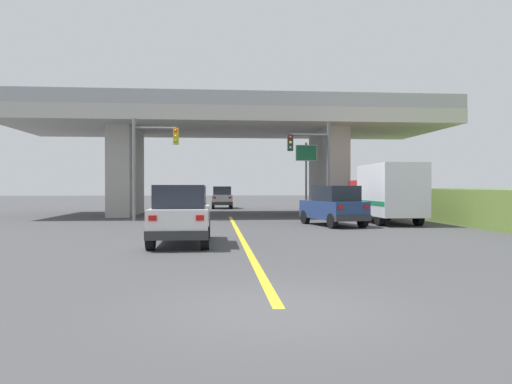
{
  "coord_description": "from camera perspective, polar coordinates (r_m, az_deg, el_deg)",
  "views": [
    {
      "loc": [
        -1.03,
        -7.69,
        1.95
      ],
      "look_at": [
        0.99,
        15.92,
        1.72
      ],
      "focal_mm": 34.23,
      "sensor_mm": 36.0,
      "label": 1
    }
  ],
  "objects": [
    {
      "name": "lane_divider_stripe",
      "position": [
        20.02,
        -1.92,
        -5.01
      ],
      "size": [
        0.2,
        24.41,
        0.01
      ],
      "primitive_type": "cube",
      "color": "yellow",
      "rests_on": "ground"
    },
    {
      "name": "sedan_oncoming",
      "position": [
        45.15,
        -4.0,
        -0.63
      ],
      "size": [
        1.88,
        4.35,
        2.02
      ],
      "color": "silver",
      "rests_on": "ground"
    },
    {
      "name": "traffic_signal_farside",
      "position": [
        29.11,
        -12.46,
        4.21
      ],
      "size": [
        2.66,
        0.36,
        5.96
      ],
      "color": "slate",
      "rests_on": "ground"
    },
    {
      "name": "box_truck",
      "position": [
        27.35,
        14.99,
        -0.08
      ],
      "size": [
        2.33,
        6.57,
        3.16
      ],
      "color": "red",
      "rests_on": "ground"
    },
    {
      "name": "overpass_bridge",
      "position": [
        35.01,
        -3.19,
        6.42
      ],
      "size": [
        29.71,
        10.78,
        7.82
      ],
      "color": "#B7B5AD",
      "rests_on": "ground"
    },
    {
      "name": "suv_lead",
      "position": [
        16.9,
        -8.72,
        -2.61
      ],
      "size": [
        1.93,
        4.59,
        2.02
      ],
      "color": "silver",
      "rests_on": "ground"
    },
    {
      "name": "highway_sign",
      "position": [
        33.19,
        5.9,
        3.46
      ],
      "size": [
        1.46,
        0.17,
        4.97
      ],
      "color": "slate",
      "rests_on": "ground"
    },
    {
      "name": "ground",
      "position": [
        34.89,
        -3.19,
        -2.64
      ],
      "size": [
        160.0,
        160.0,
        0.0
      ],
      "primitive_type": "plane",
      "color": "#424244"
    },
    {
      "name": "suv_crossing",
      "position": [
        24.9,
        9.05,
        -1.6
      ],
      "size": [
        2.77,
        4.59,
        2.02
      ],
      "rotation": [
        0.0,
        0.0,
        0.23
      ],
      "color": "navy",
      "rests_on": "ground"
    },
    {
      "name": "traffic_signal_nearside",
      "position": [
        28.96,
        6.93,
        3.82
      ],
      "size": [
        2.53,
        0.36,
        5.73
      ],
      "color": "#56595E",
      "rests_on": "ground"
    }
  ]
}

